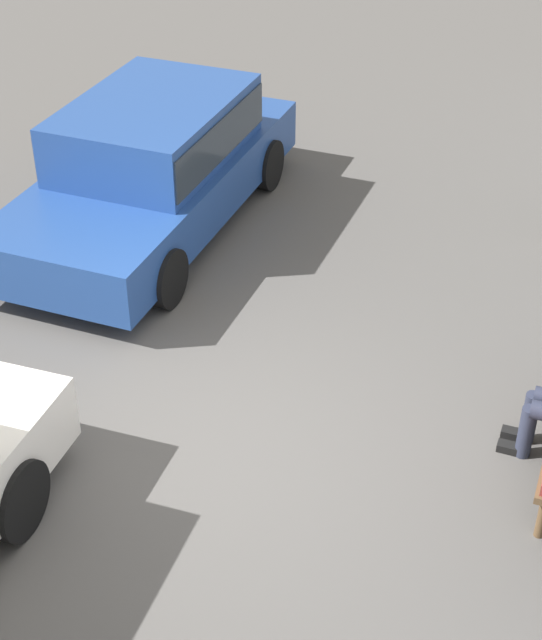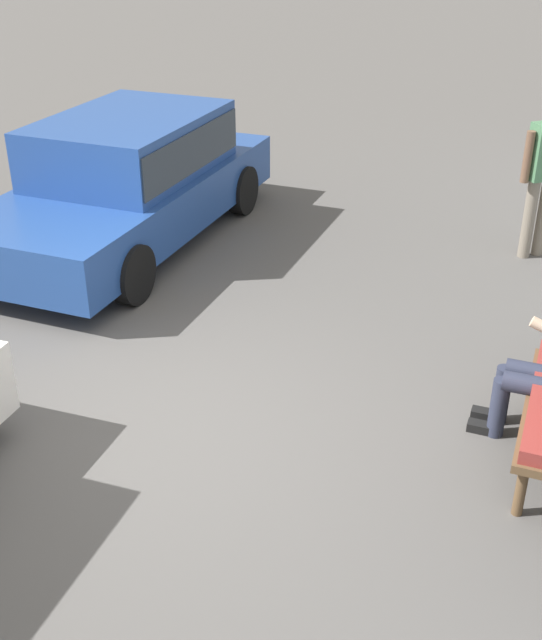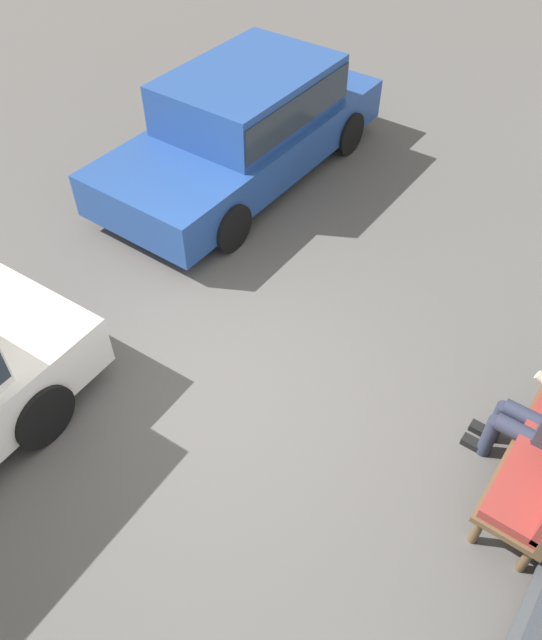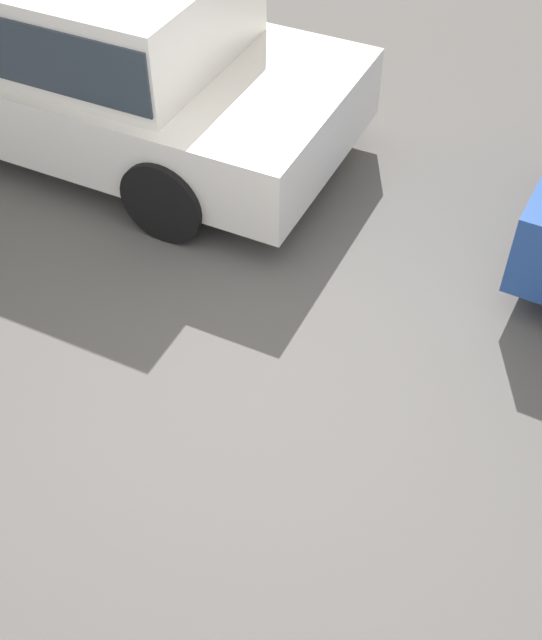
{
  "view_description": "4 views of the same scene",
  "coord_description": "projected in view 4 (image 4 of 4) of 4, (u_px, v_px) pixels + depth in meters",
  "views": [
    {
      "loc": [
        5.26,
        2.6,
        5.33
      ],
      "look_at": [
        -0.88,
        0.21,
        0.78
      ],
      "focal_mm": 55.0,
      "sensor_mm": 36.0,
      "label": 1
    },
    {
      "loc": [
        4.23,
        2.6,
        3.55
      ],
      "look_at": [
        -0.61,
        0.68,
        0.77
      ],
      "focal_mm": 45.0,
      "sensor_mm": 36.0,
      "label": 2
    },
    {
      "loc": [
        2.65,
        2.6,
        4.8
      ],
      "look_at": [
        -0.39,
        0.4,
        0.92
      ],
      "focal_mm": 35.0,
      "sensor_mm": 36.0,
      "label": 3
    },
    {
      "loc": [
        -1.46,
        2.6,
        3.62
      ],
      "look_at": [
        -0.21,
        0.28,
        0.92
      ],
      "focal_mm": 45.0,
      "sensor_mm": 36.0,
      "label": 4
    }
  ],
  "objects": [
    {
      "name": "ground_plane",
      "position": [
        262.0,
        387.0,
        4.67
      ],
      "size": [
        60.0,
        60.0,
        0.0
      ],
      "primitive_type": "plane",
      "color": "#565451"
    },
    {
      "name": "parked_car_mid",
      "position": [
        67.0,
        40.0,
        6.04
      ],
      "size": [
        4.66,
        2.05,
        1.41
      ],
      "color": "white",
      "rests_on": "ground_plane"
    }
  ]
}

